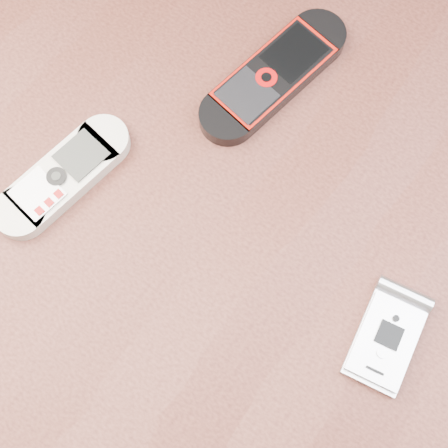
# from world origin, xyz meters

# --- Properties ---
(ground) EXTENTS (4.00, 4.00, 0.00)m
(ground) POSITION_xyz_m (0.00, 0.00, 0.00)
(ground) COLOR #472B19
(ground) RESTS_ON ground
(table) EXTENTS (1.20, 0.80, 0.75)m
(table) POSITION_xyz_m (0.00, 0.00, 0.64)
(table) COLOR black
(table) RESTS_ON ground
(nokia_white) EXTENTS (0.07, 0.15, 0.02)m
(nokia_white) POSITION_xyz_m (-0.13, -0.04, 0.76)
(nokia_white) COLOR beige
(nokia_white) RESTS_ON table
(nokia_black_red) EXTENTS (0.08, 0.18, 0.02)m
(nokia_black_red) POSITION_xyz_m (-0.04, 0.14, 0.76)
(nokia_black_red) COLOR black
(nokia_black_red) RESTS_ON table
(motorola_razr) EXTENTS (0.06, 0.10, 0.01)m
(motorola_razr) POSITION_xyz_m (0.17, -0.00, 0.76)
(motorola_razr) COLOR silver
(motorola_razr) RESTS_ON table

